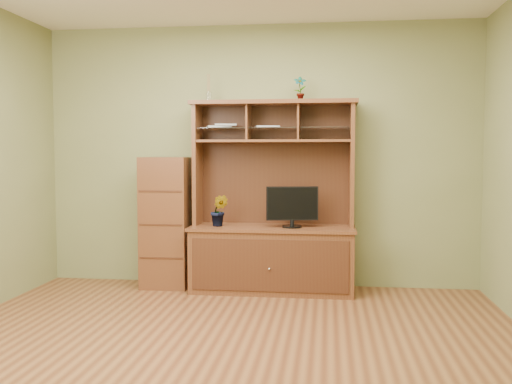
# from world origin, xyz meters

# --- Properties ---
(room) EXTENTS (4.54, 4.04, 2.74)m
(room) POSITION_xyz_m (0.00, 0.00, 1.35)
(room) COLOR #592F19
(room) RESTS_ON ground
(media_hutch) EXTENTS (1.66, 0.61, 1.90)m
(media_hutch) POSITION_xyz_m (0.17, 1.73, 0.52)
(media_hutch) COLOR #4D2516
(media_hutch) RESTS_ON room
(monitor) EXTENTS (0.51, 0.20, 0.40)m
(monitor) POSITION_xyz_m (0.37, 1.65, 0.86)
(monitor) COLOR black
(monitor) RESTS_ON media_hutch
(orchid_plant) EXTENTS (0.18, 0.15, 0.32)m
(orchid_plant) POSITION_xyz_m (-0.35, 1.65, 0.81)
(orchid_plant) COLOR #2B6021
(orchid_plant) RESTS_ON media_hutch
(top_plant) EXTENTS (0.14, 0.10, 0.24)m
(top_plant) POSITION_xyz_m (0.44, 1.80, 2.02)
(top_plant) COLOR #276322
(top_plant) RESTS_ON media_hutch
(reed_diffuser) EXTENTS (0.06, 0.06, 0.28)m
(reed_diffuser) POSITION_xyz_m (-0.49, 1.80, 2.01)
(reed_diffuser) COLOR silver
(reed_diffuser) RESTS_ON media_hutch
(magazines) EXTENTS (0.77, 0.24, 0.04)m
(magazines) POSITION_xyz_m (-0.20, 1.81, 1.65)
(magazines) COLOR #B6B7BC
(magazines) RESTS_ON media_hutch
(side_cabinet) EXTENTS (0.48, 0.44, 1.34)m
(side_cabinet) POSITION_xyz_m (-0.93, 1.76, 0.67)
(side_cabinet) COLOR #4D2516
(side_cabinet) RESTS_ON room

